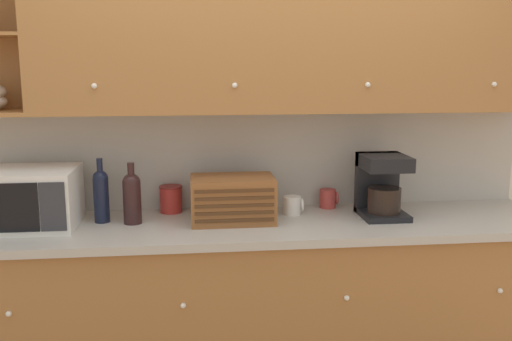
% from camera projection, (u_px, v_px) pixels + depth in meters
% --- Properties ---
extents(wall_back, '(5.43, 0.06, 2.60)m').
position_uv_depth(wall_back, '(251.00, 143.00, 3.15)').
color(wall_back, silver).
rests_on(wall_back, ground_plane).
extents(counter_unit, '(3.05, 0.66, 0.95)m').
position_uv_depth(counter_unit, '(258.00, 309.00, 2.96)').
color(counter_unit, '#A36B38').
rests_on(counter_unit, ground_plane).
extents(backsplash_panel, '(3.03, 0.01, 0.54)m').
position_uv_depth(backsplash_panel, '(252.00, 159.00, 3.13)').
color(backsplash_panel, '#B7B2A8').
rests_on(backsplash_panel, counter_unit).
extents(upper_cabinets, '(3.03, 0.36, 0.79)m').
position_uv_depth(upper_cabinets, '(288.00, 34.00, 2.87)').
color(upper_cabinets, '#A36B38').
rests_on(upper_cabinets, backsplash_panel).
extents(microwave, '(0.52, 0.38, 0.28)m').
position_uv_depth(microwave, '(22.00, 198.00, 2.75)').
color(microwave, silver).
rests_on(microwave, counter_unit).
extents(wine_bottle, '(0.08, 0.08, 0.32)m').
position_uv_depth(wine_bottle, '(101.00, 194.00, 2.83)').
color(wine_bottle, black).
rests_on(wine_bottle, counter_unit).
extents(second_wine_bottle, '(0.09, 0.09, 0.31)m').
position_uv_depth(second_wine_bottle, '(132.00, 196.00, 2.81)').
color(second_wine_bottle, black).
rests_on(second_wine_bottle, counter_unit).
extents(storage_canister, '(0.12, 0.12, 0.14)m').
position_uv_depth(storage_canister, '(171.00, 199.00, 3.04)').
color(storage_canister, '#B22D28').
rests_on(storage_canister, counter_unit).
extents(bread_box, '(0.42, 0.28, 0.23)m').
position_uv_depth(bread_box, '(233.00, 199.00, 2.86)').
color(bread_box, brown).
rests_on(bread_box, counter_unit).
extents(mug_blue_second, '(0.11, 0.09, 0.10)m').
position_uv_depth(mug_blue_second, '(293.00, 205.00, 3.00)').
color(mug_blue_second, silver).
rests_on(mug_blue_second, counter_unit).
extents(mug, '(0.10, 0.09, 0.10)m').
position_uv_depth(mug, '(328.00, 198.00, 3.14)').
color(mug, '#B73D38').
rests_on(mug, counter_unit).
extents(coffee_maker, '(0.23, 0.27, 0.32)m').
position_uv_depth(coffee_maker, '(382.00, 185.00, 2.95)').
color(coffee_maker, black).
rests_on(coffee_maker, counter_unit).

